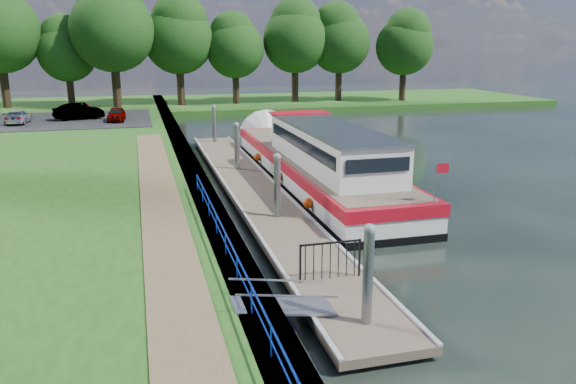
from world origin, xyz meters
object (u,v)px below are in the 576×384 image
object	(u,v)px
car_b	(79,111)
car_d	(80,110)
pontoon	(254,193)
car_a	(116,114)
barge	(311,160)
car_c	(18,117)

from	to	relation	value
car_b	car_d	world-z (taller)	car_b
pontoon	car_a	size ratio (longest dim) A/B	9.14
car_a	car_d	size ratio (longest dim) A/B	0.75
barge	car_a	world-z (taller)	barge
car_a	barge	bearing A→B (deg)	-59.81
barge	car_a	xyz separation A→B (m)	(-10.32, 20.43, 0.31)
car_a	car_c	xyz separation A→B (m)	(-7.50, 0.43, -0.03)
barge	car_a	distance (m)	22.89
car_b	car_a	bearing A→B (deg)	-134.21
pontoon	car_b	size ratio (longest dim) A/B	7.48
pontoon	car_a	distance (m)	24.00
barge	car_d	xyz separation A→B (m)	(-13.40, 23.78, 0.36)
barge	car_c	xyz separation A→B (m)	(-17.81, 20.87, 0.28)
barge	pontoon	bearing A→B (deg)	-144.38
pontoon	car_b	world-z (taller)	car_b
car_b	pontoon	bearing A→B (deg)	-172.54
car_c	car_b	bearing A→B (deg)	-160.72
barge	car_b	size ratio (longest dim) A/B	5.27
car_c	car_a	bearing A→B (deg)	179.01
barge	car_c	distance (m)	27.44
barge	car_c	bearing A→B (deg)	130.49
car_a	car_c	size ratio (longest dim) A/B	0.90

